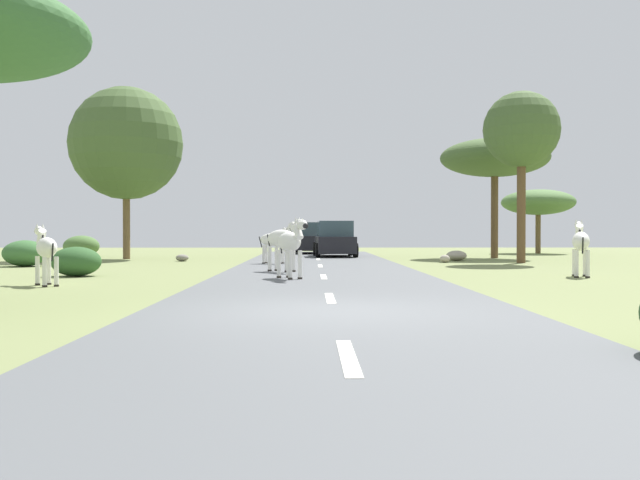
% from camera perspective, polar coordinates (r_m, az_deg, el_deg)
% --- Properties ---
extents(ground_plane, '(90.00, 90.00, 0.00)m').
position_cam_1_polar(ground_plane, '(10.81, 0.49, -6.04)').
color(ground_plane, olive).
extents(road, '(6.00, 64.00, 0.05)m').
position_cam_1_polar(road, '(10.81, 1.14, -5.91)').
color(road, '#56595B').
rests_on(road, ground_plane).
extents(lane_markings, '(0.16, 56.00, 0.01)m').
position_cam_1_polar(lane_markings, '(9.82, 1.34, -6.42)').
color(lane_markings, silver).
rests_on(lane_markings, road).
extents(zebra_0, '(0.97, 1.55, 1.57)m').
position_cam_1_polar(zebra_0, '(18.05, -2.40, -0.22)').
color(zebra_0, silver).
rests_on(zebra_0, road).
extents(zebra_1, '(0.78, 1.69, 1.64)m').
position_cam_1_polar(zebra_1, '(20.85, 20.51, -0.16)').
color(zebra_1, silver).
rests_on(zebra_1, ground_plane).
extents(zebra_2, '(1.42, 1.38, 1.66)m').
position_cam_1_polar(zebra_2, '(21.24, -2.98, 0.06)').
color(zebra_2, silver).
rests_on(zebra_2, road).
extents(zebra_3, '(1.56, 0.71, 1.51)m').
position_cam_1_polar(zebra_3, '(26.67, -3.65, -0.00)').
color(zebra_3, silver).
rests_on(zebra_3, road).
extents(zebra_4, '(1.07, 1.38, 1.47)m').
position_cam_1_polar(zebra_4, '(17.57, -21.49, -0.64)').
color(zebra_4, silver).
rests_on(zebra_4, ground_plane).
extents(car_0, '(2.25, 4.45, 1.74)m').
position_cam_1_polar(car_0, '(39.53, -0.68, 0.07)').
color(car_0, black).
rests_on(car_0, road).
extents(car_1, '(2.14, 4.40, 1.74)m').
position_cam_1_polar(car_1, '(34.35, 1.21, -0.02)').
color(car_1, black).
rests_on(car_1, road).
extents(tree_0, '(4.24, 4.24, 3.74)m').
position_cam_1_polar(tree_0, '(42.76, 17.39, 2.94)').
color(tree_0, brown).
rests_on(tree_0, ground_plane).
extents(tree_1, '(5.20, 5.20, 5.74)m').
position_cam_1_polar(tree_1, '(34.72, 14.08, 6.50)').
color(tree_1, brown).
rests_on(tree_1, ground_plane).
extents(tree_2, '(5.20, 5.20, 7.95)m').
position_cam_1_polar(tree_2, '(33.75, -15.55, 7.59)').
color(tree_2, brown).
rests_on(tree_2, ground_plane).
extents(tree_5, '(3.08, 3.08, 6.95)m').
position_cam_1_polar(tree_5, '(29.69, 16.13, 8.57)').
color(tree_5, brown).
rests_on(tree_5, ground_plane).
extents(bush_0, '(1.79, 1.61, 1.08)m').
position_cam_1_polar(bush_0, '(37.37, -18.91, -0.48)').
color(bush_0, '#4C7038').
rests_on(bush_0, ground_plane).
extents(bush_2, '(1.60, 1.44, 0.96)m').
position_cam_1_polar(bush_2, '(27.61, -22.95, -1.01)').
color(bush_2, '#386633').
rests_on(bush_2, ground_plane).
extents(bush_3, '(1.40, 1.26, 0.84)m').
position_cam_1_polar(bush_3, '(20.98, -19.29, -1.67)').
color(bush_3, '#2D5628').
rests_on(bush_3, ground_plane).
extents(rock_0, '(0.54, 0.50, 0.30)m').
position_cam_1_polar(rock_0, '(30.44, -11.19, -1.44)').
color(rock_0, gray).
rests_on(rock_0, ground_plane).
extents(rock_1, '(0.42, 0.42, 0.32)m').
position_cam_1_polar(rock_1, '(29.01, 10.17, -1.52)').
color(rock_1, '#A89E8C').
rests_on(rock_1, ground_plane).
extents(rock_4, '(0.89, 0.93, 0.44)m').
position_cam_1_polar(rock_4, '(31.07, 11.08, -1.26)').
color(rock_4, '#A89E8C').
rests_on(rock_4, ground_plane).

